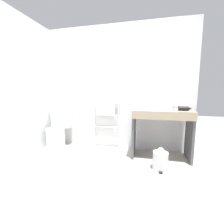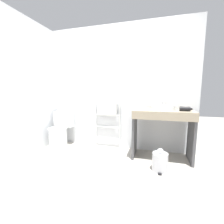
# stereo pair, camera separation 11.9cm
# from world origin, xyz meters

# --- Properties ---
(ground_plane) EXTENTS (12.00, 12.00, 0.00)m
(ground_plane) POSITION_xyz_m (0.00, 0.00, 0.00)
(ground_plane) COLOR #A8A399
(wall_back) EXTENTS (3.07, 0.12, 2.46)m
(wall_back) POSITION_xyz_m (0.00, 1.35, 1.23)
(wall_back) COLOR silver
(wall_back) RESTS_ON ground_plane
(wall_side) EXTENTS (0.12, 1.92, 2.46)m
(wall_side) POSITION_xyz_m (-1.48, 0.64, 1.23)
(wall_side) COLOR silver
(wall_side) RESTS_ON ground_plane
(toilet) EXTENTS (0.41, 0.50, 0.75)m
(toilet) POSITION_xyz_m (-1.13, 0.97, 0.31)
(toilet) COLOR white
(toilet) RESTS_ON ground_plane
(towel_radiator) EXTENTS (0.55, 0.06, 0.97)m
(towel_radiator) POSITION_xyz_m (-0.17, 1.24, 0.71)
(towel_radiator) COLOR white
(towel_radiator) RESTS_ON ground_plane
(vanity_counter) EXTENTS (0.98, 0.54, 0.86)m
(vanity_counter) POSITION_xyz_m (0.90, 0.97, 0.58)
(vanity_counter) COLOR gray
(vanity_counter) RESTS_ON ground_plane
(sink_basin) EXTENTS (0.38, 0.38, 0.08)m
(sink_basin) POSITION_xyz_m (0.90, 0.97, 0.90)
(sink_basin) COLOR white
(sink_basin) RESTS_ON vanity_counter
(faucet) EXTENTS (0.02, 0.10, 0.14)m
(faucet) POSITION_xyz_m (0.90, 1.17, 0.95)
(faucet) COLOR silver
(faucet) RESTS_ON vanity_counter
(cup_near_wall) EXTENTS (0.06, 0.06, 0.10)m
(cup_near_wall) POSITION_xyz_m (0.50, 1.16, 0.91)
(cup_near_wall) COLOR white
(cup_near_wall) RESTS_ON vanity_counter
(cup_near_edge) EXTENTS (0.07, 0.07, 0.09)m
(cup_near_edge) POSITION_xyz_m (0.58, 1.11, 0.91)
(cup_near_edge) COLOR white
(cup_near_edge) RESTS_ON vanity_counter
(hair_dryer) EXTENTS (0.20, 0.17, 0.07)m
(hair_dryer) POSITION_xyz_m (1.24, 0.91, 0.90)
(hair_dryer) COLOR black
(hair_dryer) RESTS_ON vanity_counter
(trash_bin) EXTENTS (0.23, 0.26, 0.34)m
(trash_bin) POSITION_xyz_m (0.87, 0.53, 0.15)
(trash_bin) COLOR silver
(trash_bin) RESTS_ON ground_plane
(bath_mat) EXTENTS (0.56, 0.36, 0.01)m
(bath_mat) POSITION_xyz_m (-1.18, 0.45, 0.01)
(bath_mat) COLOR silver
(bath_mat) RESTS_ON ground_plane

